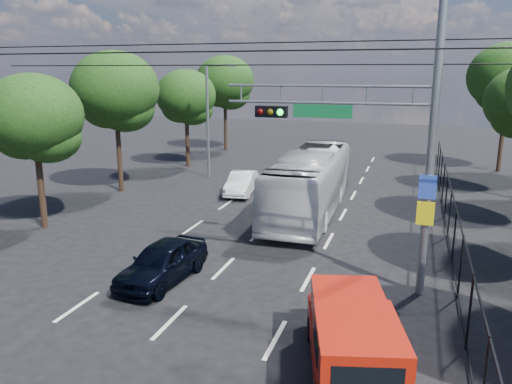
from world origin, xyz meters
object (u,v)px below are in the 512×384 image
at_px(white_bus, 310,182).
at_px(white_van, 242,183).
at_px(red_pickup, 352,338).
at_px(navy_hatchback, 162,262).
at_px(signal_mast, 389,122).

relative_size(white_bus, white_van, 2.91).
bearing_deg(red_pickup, navy_hatchback, 152.42).
xyz_separation_m(red_pickup, white_van, (-8.02, 15.43, -0.33)).
distance_m(signal_mast, navy_hatchback, 8.32).
bearing_deg(white_van, white_bus, -38.33).
distance_m(red_pickup, navy_hatchback, 7.35).
bearing_deg(red_pickup, white_bus, 105.79).
bearing_deg(white_van, red_pickup, -70.13).
distance_m(red_pickup, white_bus, 13.33).
bearing_deg(white_van, signal_mast, -59.19).
bearing_deg(navy_hatchback, red_pickup, -22.50).
xyz_separation_m(white_bus, white_van, (-4.40, 2.62, -0.89)).
bearing_deg(signal_mast, white_bus, 116.38).
height_order(signal_mast, navy_hatchback, signal_mast).
distance_m(navy_hatchback, white_bus, 9.89).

